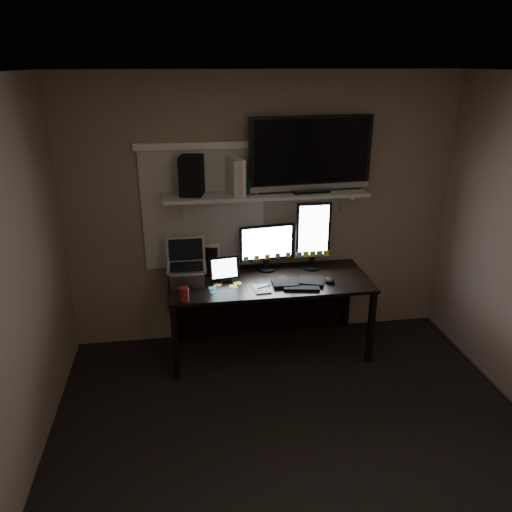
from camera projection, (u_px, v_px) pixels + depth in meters
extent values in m
plane|color=black|center=(305.00, 460.00, 3.43)|extent=(3.60, 3.60, 0.00)
plane|color=silver|center=(322.00, 73.00, 2.52)|extent=(3.60, 3.60, 0.00)
plane|color=#806D5C|center=(263.00, 212.00, 4.63)|extent=(3.60, 0.00, 3.60)
cube|color=silver|center=(204.00, 210.00, 4.52)|extent=(1.10, 0.02, 1.10)
cube|color=black|center=(269.00, 281.00, 4.48)|extent=(1.80, 0.75, 0.03)
cube|color=black|center=(263.00, 300.00, 4.94)|extent=(1.80, 0.02, 0.70)
cube|color=black|center=(175.00, 343.00, 4.18)|extent=(0.05, 0.05, 0.70)
cube|color=black|center=(371.00, 328.00, 4.43)|extent=(0.05, 0.05, 0.70)
cube|color=black|center=(175.00, 307.00, 4.80)|extent=(0.05, 0.05, 0.70)
cube|color=black|center=(347.00, 295.00, 5.04)|extent=(0.05, 0.05, 0.70)
cube|color=beige|center=(266.00, 194.00, 4.39)|extent=(1.80, 0.35, 0.03)
cube|color=black|center=(267.00, 247.00, 4.61)|extent=(0.52, 0.12, 0.45)
cube|color=black|center=(313.00, 235.00, 4.61)|extent=(0.33, 0.07, 0.65)
cube|color=black|center=(298.00, 282.00, 4.39)|extent=(0.50, 0.27, 0.03)
ellipsoid|color=black|center=(330.00, 280.00, 4.42)|extent=(0.07, 0.12, 0.04)
cube|color=white|center=(262.00, 289.00, 4.28)|extent=(0.14, 0.19, 0.01)
cube|color=black|center=(224.00, 269.00, 4.40)|extent=(0.28, 0.15, 0.23)
cube|color=black|center=(207.00, 258.00, 4.61)|extent=(0.23, 0.16, 0.26)
cube|color=#A5A4A9|center=(186.00, 263.00, 4.33)|extent=(0.34, 0.28, 0.38)
cylinder|color=maroon|center=(184.00, 294.00, 4.06)|extent=(0.09, 0.09, 0.12)
cube|color=black|center=(311.00, 154.00, 4.32)|extent=(1.11, 0.28, 0.66)
cube|color=silver|center=(237.00, 176.00, 4.30)|extent=(0.13, 0.27, 0.31)
cube|color=black|center=(192.00, 176.00, 4.26)|extent=(0.23, 0.26, 0.34)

